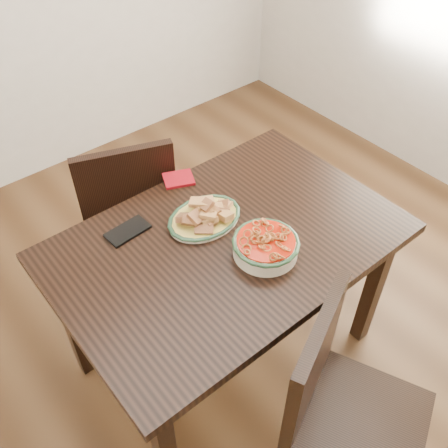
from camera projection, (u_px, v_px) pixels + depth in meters
floor at (236, 321)px, 2.47m from camera, size 3.50×3.50×0.00m
dining_table at (227, 256)px, 1.90m from camera, size 1.27×0.84×0.75m
chair_far at (128, 206)px, 2.34m from camera, size 0.54×0.54×0.89m
chair_near at (338, 402)px, 1.64m from camera, size 0.55×0.55×0.89m
fish_plate at (204, 212)px, 1.87m from camera, size 0.29×0.23×0.11m
noodle_bowl at (266, 245)px, 1.75m from camera, size 0.24×0.24×0.08m
smartphone at (128, 231)px, 1.85m from camera, size 0.17×0.10×0.01m
napkin at (179, 179)px, 2.07m from camera, size 0.15×0.14×0.01m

